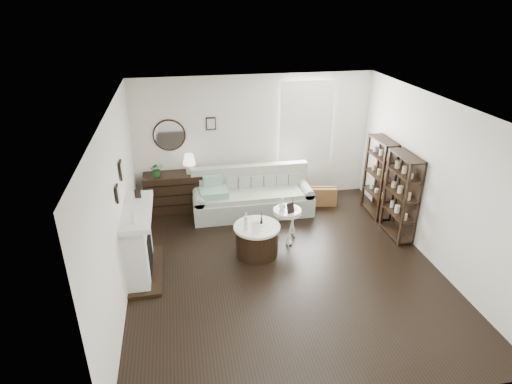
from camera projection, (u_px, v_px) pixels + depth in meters
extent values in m
plane|color=black|center=(284.00, 267.00, 7.14)|extent=(5.50, 5.50, 0.00)
plane|color=white|center=(289.00, 107.00, 5.99)|extent=(5.50, 5.50, 0.00)
plane|color=white|center=(254.00, 139.00, 9.01)|extent=(5.00, 0.00, 5.00)
plane|color=white|center=(357.00, 314.00, 4.12)|extent=(5.00, 0.00, 5.00)
plane|color=white|center=(118.00, 208.00, 6.15)|extent=(0.00, 5.50, 5.50)
plane|color=white|center=(435.00, 182.00, 6.98)|extent=(0.00, 5.50, 5.50)
cube|color=white|center=(305.00, 126.00, 9.07)|extent=(1.00, 0.02, 1.80)
cube|color=white|center=(306.00, 126.00, 9.02)|extent=(1.15, 0.02, 1.90)
cylinder|color=silver|center=(169.00, 135.00, 8.61)|extent=(0.60, 0.03, 0.60)
cube|color=black|center=(211.00, 124.00, 8.67)|extent=(0.20, 0.03, 0.26)
cube|color=white|center=(138.00, 243.00, 6.78)|extent=(0.34, 1.20, 1.10)
cube|color=black|center=(141.00, 251.00, 6.85)|extent=(0.30, 0.65, 0.70)
cube|color=white|center=(137.00, 211.00, 6.55)|extent=(0.44, 1.35, 0.08)
cube|color=black|center=(147.00, 270.00, 7.02)|extent=(0.50, 1.40, 0.05)
cylinder|color=silver|center=(134.00, 216.00, 6.09)|extent=(0.08, 0.08, 0.22)
cube|color=black|center=(138.00, 194.00, 6.86)|extent=(0.10, 0.03, 0.14)
cube|color=black|center=(117.00, 194.00, 6.01)|extent=(0.03, 0.18, 0.24)
cube|color=black|center=(121.00, 170.00, 6.54)|extent=(0.03, 0.22, 0.28)
cube|color=black|center=(379.00, 177.00, 8.57)|extent=(0.30, 0.80, 1.60)
cylinder|color=#D2B890|center=(382.00, 195.00, 8.46)|extent=(0.08, 0.08, 0.11)
cylinder|color=#D2B890|center=(377.00, 190.00, 8.68)|extent=(0.08, 0.08, 0.11)
cylinder|color=#D2B890|center=(371.00, 185.00, 8.90)|extent=(0.08, 0.08, 0.11)
cylinder|color=#D2B890|center=(385.00, 177.00, 8.29)|extent=(0.08, 0.08, 0.11)
cylinder|color=#D2B890|center=(379.00, 172.00, 8.51)|extent=(0.08, 0.08, 0.11)
cylinder|color=#D2B890|center=(374.00, 167.00, 8.73)|extent=(0.08, 0.08, 0.11)
cylinder|color=#D2B890|center=(387.00, 157.00, 8.12)|extent=(0.08, 0.08, 0.11)
cylinder|color=#D2B890|center=(381.00, 153.00, 8.34)|extent=(0.08, 0.08, 0.11)
cylinder|color=#D2B890|center=(376.00, 149.00, 8.56)|extent=(0.08, 0.08, 0.11)
cube|color=black|center=(401.00, 196.00, 7.76)|extent=(0.30, 0.80, 1.60)
cylinder|color=#D2B890|center=(404.00, 217.00, 7.66)|extent=(0.08, 0.08, 0.11)
cylinder|color=#D2B890|center=(398.00, 210.00, 7.88)|extent=(0.08, 0.08, 0.11)
cylinder|color=#D2B890|center=(391.00, 204.00, 8.10)|extent=(0.08, 0.08, 0.11)
cylinder|color=#D2B890|center=(408.00, 196.00, 7.49)|extent=(0.08, 0.08, 0.11)
cylinder|color=#D2B890|center=(401.00, 191.00, 7.71)|extent=(0.08, 0.08, 0.11)
cylinder|color=#D2B890|center=(394.00, 185.00, 7.93)|extent=(0.08, 0.08, 0.11)
cylinder|color=#D2B890|center=(411.00, 175.00, 7.32)|extent=(0.08, 0.08, 0.11)
cylinder|color=#D2B890|center=(404.00, 170.00, 7.54)|extent=(0.08, 0.08, 0.11)
cylinder|color=#D2B890|center=(397.00, 165.00, 7.76)|extent=(0.08, 0.08, 0.11)
cube|color=#9EA795|center=(253.00, 205.00, 8.81)|extent=(2.43, 0.84, 0.39)
cube|color=#9EA795|center=(253.00, 195.00, 8.68)|extent=(2.10, 0.67, 0.09)
cube|color=#9EA795|center=(250.00, 182.00, 8.94)|extent=(2.43, 0.19, 0.75)
cube|color=#9EA795|center=(199.00, 207.00, 8.60)|extent=(0.21, 0.79, 0.49)
cube|color=#9EA795|center=(304.00, 198.00, 8.97)|extent=(0.21, 0.79, 0.49)
cube|color=#227D59|center=(214.00, 193.00, 8.48)|extent=(0.57, 0.48, 0.14)
cube|color=brown|center=(322.00, 196.00, 9.16)|extent=(0.63, 0.31, 0.40)
cube|color=black|center=(174.00, 192.00, 8.88)|extent=(1.20, 0.50, 0.80)
cube|color=black|center=(175.00, 205.00, 8.72)|extent=(1.15, 0.01, 0.02)
cube|color=black|center=(174.00, 196.00, 8.63)|extent=(1.15, 0.01, 0.02)
cube|color=black|center=(173.00, 186.00, 8.53)|extent=(1.15, 0.01, 0.01)
imported|color=#1A5E1B|center=(157.00, 169.00, 8.55)|extent=(0.30, 0.27, 0.30)
cylinder|color=black|center=(257.00, 241.00, 7.40)|extent=(0.73, 0.73, 0.51)
cylinder|color=silver|center=(257.00, 227.00, 7.29)|extent=(0.80, 0.80, 0.04)
cylinder|color=white|center=(287.00, 210.00, 7.69)|extent=(0.50, 0.50, 0.03)
cylinder|color=white|center=(287.00, 213.00, 7.71)|extent=(0.52, 0.52, 0.02)
cylinder|color=white|center=(287.00, 226.00, 7.83)|extent=(0.04, 0.04, 0.58)
cylinder|color=silver|center=(246.00, 221.00, 7.10)|extent=(0.07, 0.07, 0.31)
cube|color=white|center=(256.00, 227.00, 7.05)|extent=(0.16, 0.09, 0.20)
cube|color=black|center=(291.00, 208.00, 7.53)|extent=(0.15, 0.10, 0.19)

